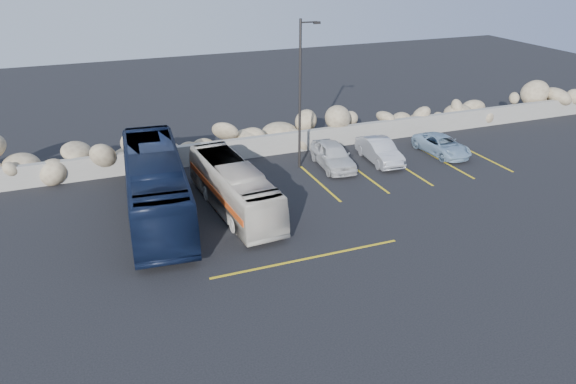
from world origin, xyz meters
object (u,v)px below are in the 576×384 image
object	(u,v)px
tour_coach	(156,185)
car_a	(333,155)
lamppost	(301,91)
car_d	(442,145)
car_b	(380,151)
vintage_bus	(234,187)

from	to	relation	value
tour_coach	car_a	bearing A→B (deg)	18.65
lamppost	car_d	xyz separation A→B (m)	(8.58, -1.13, -3.75)
car_d	car_b	bearing A→B (deg)	173.18
lamppost	car_b	world-z (taller)	lamppost
car_b	car_d	distance (m)	4.07
car_a	car_d	world-z (taller)	car_a
vintage_bus	tour_coach	xyz separation A→B (m)	(-3.43, 0.81, 0.34)
lamppost	car_b	distance (m)	5.88
car_d	tour_coach	bearing A→B (deg)	-176.59
lamppost	car_d	bearing A→B (deg)	-7.48
car_a	car_d	xyz separation A→B (m)	(6.90, -0.47, -0.14)
car_b	car_a	bearing A→B (deg)	179.79
vintage_bus	tour_coach	distance (m)	3.54
tour_coach	car_d	bearing A→B (deg)	11.70
tour_coach	vintage_bus	bearing A→B (deg)	-8.16
car_a	car_b	size ratio (longest dim) A/B	1.03
lamppost	car_d	size ratio (longest dim) A/B	2.03
vintage_bus	car_a	world-z (taller)	vintage_bus
vintage_bus	car_a	bearing A→B (deg)	22.07
vintage_bus	car_b	bearing A→B (deg)	13.81
lamppost	tour_coach	xyz separation A→B (m)	(-8.39, -3.09, -2.82)
tour_coach	car_a	size ratio (longest dim) A/B	2.61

